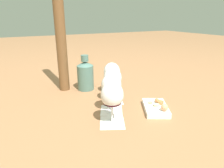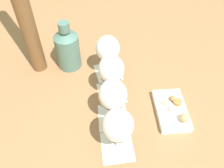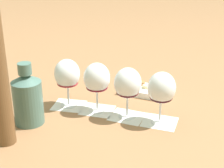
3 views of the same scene
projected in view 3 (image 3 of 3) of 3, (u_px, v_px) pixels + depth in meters
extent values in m
plane|color=#936642|center=(111.00, 114.00, 1.22)|extent=(8.00, 8.00, 0.00)
cube|color=white|center=(69.00, 105.00, 1.28)|extent=(0.14, 0.13, 0.00)
cube|color=white|center=(97.00, 110.00, 1.25)|extent=(0.14, 0.14, 0.00)
cube|color=white|center=(127.00, 116.00, 1.20)|extent=(0.15, 0.14, 0.00)
cube|color=white|center=(160.00, 122.00, 1.17)|extent=(0.15, 0.14, 0.00)
cylinder|color=white|center=(69.00, 104.00, 1.28)|extent=(0.06, 0.06, 0.01)
cylinder|color=white|center=(68.00, 95.00, 1.27)|extent=(0.01, 0.01, 0.07)
ellipsoid|color=white|center=(67.00, 74.00, 1.23)|extent=(0.09, 0.09, 0.11)
ellipsoid|color=maroon|center=(68.00, 83.00, 1.25)|extent=(0.08, 0.08, 0.02)
cylinder|color=white|center=(97.00, 109.00, 1.25)|extent=(0.06, 0.06, 0.01)
cylinder|color=white|center=(97.00, 99.00, 1.23)|extent=(0.01, 0.01, 0.07)
ellipsoid|color=white|center=(97.00, 78.00, 1.20)|extent=(0.09, 0.09, 0.11)
ellipsoid|color=maroon|center=(97.00, 87.00, 1.21)|extent=(0.08, 0.08, 0.02)
cylinder|color=white|center=(127.00, 115.00, 1.20)|extent=(0.06, 0.06, 0.01)
cylinder|color=white|center=(127.00, 105.00, 1.19)|extent=(0.01, 0.01, 0.07)
ellipsoid|color=white|center=(128.00, 83.00, 1.15)|extent=(0.09, 0.09, 0.11)
ellipsoid|color=#470F1E|center=(128.00, 92.00, 1.17)|extent=(0.08, 0.08, 0.03)
cylinder|color=white|center=(160.00, 121.00, 1.17)|extent=(0.06, 0.06, 0.01)
cylinder|color=white|center=(160.00, 110.00, 1.15)|extent=(0.01, 0.01, 0.07)
ellipsoid|color=white|center=(162.00, 88.00, 1.12)|extent=(0.09, 0.09, 0.11)
ellipsoid|color=black|center=(161.00, 97.00, 1.13)|extent=(0.08, 0.08, 0.03)
cylinder|color=#4C7066|center=(28.00, 103.00, 1.14)|extent=(0.10, 0.10, 0.15)
cone|color=#4C7066|center=(26.00, 78.00, 1.10)|extent=(0.10, 0.10, 0.03)
cylinder|color=#4C7066|center=(25.00, 69.00, 1.09)|extent=(0.04, 0.04, 0.04)
cube|color=white|center=(144.00, 90.00, 1.38)|extent=(0.21, 0.18, 0.02)
sphere|color=tan|center=(159.00, 83.00, 1.37)|extent=(0.03, 0.03, 0.03)
cylinder|color=beige|center=(146.00, 87.00, 1.37)|extent=(0.03, 0.03, 0.01)
sphere|color=#B2703D|center=(136.00, 83.00, 1.39)|extent=(0.02, 0.02, 0.02)
cylinder|color=tan|center=(136.00, 88.00, 1.37)|extent=(0.02, 0.02, 0.01)
cylinder|color=#B2703D|center=(141.00, 83.00, 1.40)|extent=(0.03, 0.03, 0.01)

